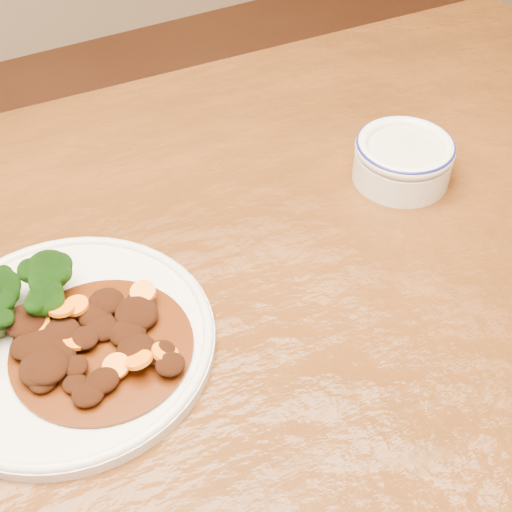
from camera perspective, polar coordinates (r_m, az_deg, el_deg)
name	(u,v)px	position (r m, az deg, el deg)	size (l,w,h in m)	color
dining_table	(184,371)	(0.77, -5.78, -9.15)	(1.54, 0.96, 0.75)	#5D2E10
dinner_plate	(68,341)	(0.71, -14.81, -6.61)	(0.28, 0.28, 0.02)	silver
broccoli_florets	(3,305)	(0.71, -19.61, -3.70)	(0.14, 0.10, 0.05)	#69954D
mince_stew	(90,341)	(0.68, -13.17, -6.66)	(0.17, 0.17, 0.03)	#4B2108
dip_bowl	(403,158)	(0.87, 11.69, 7.68)	(0.12, 0.12, 0.05)	silver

